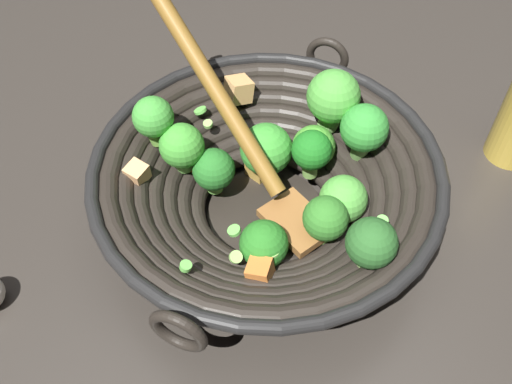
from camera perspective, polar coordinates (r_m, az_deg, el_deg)
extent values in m
plane|color=#332D28|center=(0.66, 0.98, -2.41)|extent=(4.00, 4.00, 0.00)
cylinder|color=black|center=(0.66, 0.99, -2.15)|extent=(0.13, 0.13, 0.01)
torus|color=black|center=(0.65, 1.00, -1.39)|extent=(0.18, 0.18, 0.02)
torus|color=black|center=(0.64, 1.02, -0.89)|extent=(0.21, 0.21, 0.02)
torus|color=black|center=(0.63, 1.03, -0.38)|extent=(0.24, 0.24, 0.02)
torus|color=black|center=(0.62, 1.04, 0.14)|extent=(0.27, 0.27, 0.02)
torus|color=black|center=(0.62, 1.05, 0.68)|extent=(0.29, 0.29, 0.02)
torus|color=black|center=(0.61, 1.06, 1.23)|extent=(0.32, 0.32, 0.02)
torus|color=black|center=(0.60, 1.08, 1.79)|extent=(0.35, 0.35, 0.02)
torus|color=black|center=(0.60, 1.09, 2.36)|extent=(0.37, 0.37, 0.01)
torus|color=black|center=(0.73, 7.00, 12.98)|extent=(0.04, 0.05, 0.05)
torus|color=black|center=(0.50, -7.61, -13.37)|extent=(0.04, 0.05, 0.05)
cylinder|color=#6DA54E|center=(0.67, 7.28, 7.03)|extent=(0.03, 0.03, 0.03)
sphere|color=green|center=(0.65, 7.59, 9.27)|extent=(0.06, 0.06, 0.06)
cylinder|color=#73AE49|center=(0.63, 8.26, -2.18)|extent=(0.03, 0.03, 0.02)
sphere|color=#52A63F|center=(0.60, 8.54, -0.68)|extent=(0.05, 0.05, 0.05)
cylinder|color=#80B053|center=(0.55, 10.84, -6.38)|extent=(0.03, 0.03, 0.01)
sphere|color=#295F27|center=(0.53, 11.24, -4.91)|extent=(0.05, 0.05, 0.05)
cylinder|color=#89C158|center=(0.66, 5.29, 2.36)|extent=(0.02, 0.02, 0.02)
sphere|color=#1C6F1E|center=(0.64, 5.48, 4.11)|extent=(0.04, 0.04, 0.04)
cylinder|color=#74AE42|center=(0.60, 0.74, -6.60)|extent=(0.02, 0.02, 0.02)
sphere|color=#287522|center=(0.57, 0.77, -5.11)|extent=(0.05, 0.05, 0.05)
cylinder|color=#68B14A|center=(0.65, -7.04, 2.85)|extent=(0.03, 0.03, 0.02)
sphere|color=green|center=(0.63, -7.28, 4.52)|extent=(0.05, 0.05, 0.05)
cylinder|color=#73AE43|center=(0.65, -9.71, 5.48)|extent=(0.02, 0.03, 0.02)
sphere|color=green|center=(0.63, -10.05, 7.25)|extent=(0.04, 0.04, 0.04)
cylinder|color=#639C4B|center=(0.68, 5.49, 2.87)|extent=(0.03, 0.03, 0.02)
sphere|color=#4C9F33|center=(0.66, 5.67, 4.44)|extent=(0.05, 0.05, 0.05)
cylinder|color=#7AAB47|center=(0.67, 0.97, 2.44)|extent=(0.04, 0.04, 0.02)
sphere|color=green|center=(0.65, 1.00, 4.22)|extent=(0.06, 0.06, 0.06)
cylinder|color=#5E9E3D|center=(0.66, -4.04, 0.70)|extent=(0.03, 0.03, 0.01)
sphere|color=#266E26|center=(0.64, -4.17, 2.23)|extent=(0.05, 0.05, 0.05)
cylinder|color=#649547|center=(0.66, 10.15, 4.15)|extent=(0.03, 0.02, 0.02)
sphere|color=green|center=(0.63, 10.56, 6.18)|extent=(0.05, 0.05, 0.05)
cylinder|color=#5F9B3B|center=(0.61, 6.58, -4.15)|extent=(0.03, 0.03, 0.02)
sphere|color=#327627|center=(0.58, 6.83, -2.57)|extent=(0.05, 0.05, 0.05)
cube|color=orange|center=(0.56, 0.39, -7.83)|extent=(0.03, 0.03, 0.03)
cube|color=#EAAD67|center=(0.69, -1.80, 9.98)|extent=(0.04, 0.04, 0.03)
cube|color=gold|center=(0.68, 0.28, 2.45)|extent=(0.03, 0.03, 0.03)
cube|color=orange|center=(0.66, -5.42, 2.63)|extent=(0.03, 0.03, 0.02)
cube|color=#ECAB6E|center=(0.62, -11.56, 1.83)|extent=(0.03, 0.03, 0.02)
cube|color=orange|center=(0.62, 3.54, -2.60)|extent=(0.03, 0.04, 0.03)
cylinder|color=#6BC651|center=(0.59, -2.15, -3.80)|extent=(0.02, 0.02, 0.01)
cylinder|color=#6BC651|center=(0.53, -6.90, -7.22)|extent=(0.01, 0.01, 0.01)
cylinder|color=#6BC651|center=(0.68, -5.47, 7.95)|extent=(0.02, 0.02, 0.01)
cylinder|color=#6BC651|center=(0.56, 12.23, -2.81)|extent=(0.02, 0.02, 0.01)
cylinder|color=#99D166|center=(0.56, -1.99, -6.38)|extent=(0.02, 0.02, 0.01)
cylinder|color=#99D166|center=(0.66, -4.72, 6.65)|extent=(0.02, 0.02, 0.01)
cylinder|color=#99D166|center=(0.66, -0.24, 3.56)|extent=(0.01, 0.01, 0.01)
cylinder|color=#56B247|center=(0.65, -4.81, 1.85)|extent=(0.02, 0.02, 0.01)
cylinder|color=#99D166|center=(0.56, 1.60, -5.87)|extent=(0.02, 0.02, 0.00)
cylinder|color=#99D166|center=(0.67, 5.30, 4.58)|extent=(0.01, 0.01, 0.01)
cube|color=brown|center=(0.61, 3.96, -2.91)|extent=(0.08, 0.07, 0.01)
cylinder|color=brown|center=(0.62, -4.93, 11.43)|extent=(0.24, 0.12, 0.17)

